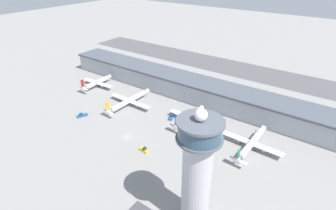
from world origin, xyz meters
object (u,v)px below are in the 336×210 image
(airplane_gate_bravo, at_px, (129,101))
(airplane_gate_delta, at_px, (251,143))
(service_truck_baggage, at_px, (82,115))
(airplane_gate_charlie, at_px, (189,117))
(service_truck_catering, at_px, (171,117))
(control_tower, at_px, (197,170))
(airplane_gate_alpha, at_px, (97,83))
(service_truck_fuel, at_px, (144,150))

(airplane_gate_bravo, xyz_separation_m, airplane_gate_delta, (94.41, 2.51, 0.09))
(airplane_gate_bravo, distance_m, airplane_gate_delta, 94.45)
(service_truck_baggage, bearing_deg, airplane_gate_bravo, 62.60)
(airplane_gate_charlie, relative_size, airplane_gate_delta, 0.83)
(airplane_gate_bravo, xyz_separation_m, service_truck_catering, (36.92, 3.30, -3.04))
(airplane_gate_delta, height_order, service_truck_catering, airplane_gate_delta)
(airplane_gate_bravo, height_order, service_truck_baggage, airplane_gate_bravo)
(control_tower, height_order, airplane_gate_bravo, control_tower)
(airplane_gate_delta, relative_size, service_truck_baggage, 5.25)
(airplane_gate_charlie, bearing_deg, service_truck_catering, -167.83)
(control_tower, xyz_separation_m, service_truck_baggage, (-107.97, 27.22, -27.29))
(airplane_gate_alpha, height_order, airplane_gate_bravo, airplane_gate_alpha)
(airplane_gate_delta, bearing_deg, airplane_gate_alpha, 177.58)
(airplane_gate_alpha, distance_m, service_truck_fuel, 100.80)
(airplane_gate_alpha, xyz_separation_m, service_truck_baggage, (29.42, -39.90, -3.25))
(airplane_gate_bravo, distance_m, service_truck_baggage, 35.57)
(service_truck_catering, bearing_deg, airplane_gate_alpha, 176.44)
(service_truck_fuel, relative_size, service_truck_baggage, 0.76)
(airplane_gate_delta, bearing_deg, control_tower, -92.58)
(airplane_gate_charlie, relative_size, service_truck_fuel, 5.73)
(control_tower, xyz_separation_m, airplane_gate_delta, (2.76, 61.18, -24.12))
(airplane_gate_alpha, bearing_deg, control_tower, -26.04)
(control_tower, distance_m, service_truck_catering, 87.06)
(control_tower, relative_size, airplane_gate_charlie, 1.65)
(service_truck_fuel, bearing_deg, service_truck_baggage, 175.96)
(service_truck_fuel, bearing_deg, airplane_gate_delta, 37.65)
(airplane_gate_charlie, xyz_separation_m, service_truck_catering, (-12.94, -2.79, -3.16))
(service_truck_catering, height_order, service_truck_fuel, service_truck_fuel)
(airplane_gate_bravo, relative_size, service_truck_fuel, 7.64)
(airplane_gate_charlie, bearing_deg, airplane_gate_alpha, 178.59)
(control_tower, xyz_separation_m, airplane_gate_bravo, (-91.66, 58.68, -24.21))
(airplane_gate_alpha, height_order, service_truck_catering, airplane_gate_alpha)
(control_tower, bearing_deg, service_truck_fuel, 153.95)
(service_truck_catering, height_order, service_truck_baggage, service_truck_catering)
(control_tower, relative_size, airplane_gate_alpha, 1.67)
(airplane_gate_bravo, distance_m, airplane_gate_charlie, 50.24)
(airplane_gate_delta, height_order, service_truck_baggage, airplane_gate_delta)
(control_tower, height_order, airplane_gate_charlie, control_tower)
(airplane_gate_charlie, height_order, service_truck_fuel, airplane_gate_charlie)
(control_tower, distance_m, airplane_gate_delta, 65.82)
(service_truck_catering, bearing_deg, airplane_gate_bravo, -174.90)
(airplane_gate_alpha, bearing_deg, airplane_gate_delta, -2.42)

